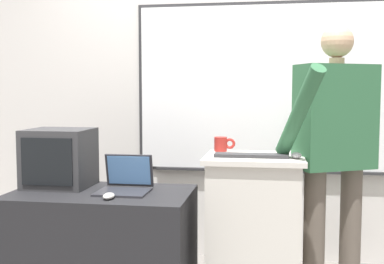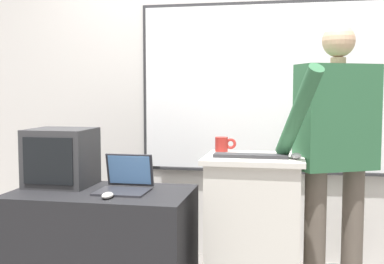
{
  "view_description": "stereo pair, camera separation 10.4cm",
  "coord_description": "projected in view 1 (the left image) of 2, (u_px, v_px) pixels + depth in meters",
  "views": [
    {
      "loc": [
        0.41,
        -2.38,
        1.3
      ],
      "look_at": [
        -0.05,
        0.48,
        1.06
      ],
      "focal_mm": 45.0,
      "sensor_mm": 36.0,
      "label": 1
    },
    {
      "loc": [
        0.51,
        -2.36,
        1.3
      ],
      "look_at": [
        -0.05,
        0.48,
        1.06
      ],
      "focal_mm": 45.0,
      "sensor_mm": 36.0,
      "label": 2
    }
  ],
  "objects": [
    {
      "name": "crt_monitor",
      "position": [
        59.0,
        158.0,
        3.0
      ],
      "size": [
        0.39,
        0.36,
        0.36
      ],
      "color": "#333335",
      "rests_on": "side_desk"
    },
    {
      "name": "person_presenter",
      "position": [
        335.0,
        143.0,
        2.91
      ],
      "size": [
        0.64,
        0.72,
        1.7
      ],
      "rotation": [
        0.0,
        0.0,
        0.47
      ],
      "color": "brown",
      "rests_on": "ground_plane"
    },
    {
      "name": "laptop",
      "position": [
        126.0,
        181.0,
        2.88
      ],
      "size": [
        0.3,
        0.29,
        0.21
      ],
      "color": "#28282D",
      "rests_on": "side_desk"
    },
    {
      "name": "coffee_mug",
      "position": [
        222.0,
        144.0,
        3.07
      ],
      "size": [
        0.13,
        0.08,
        0.09
      ],
      "color": "maroon",
      "rests_on": "lectern_podium"
    },
    {
      "name": "back_wall",
      "position": [
        220.0,
        75.0,
        3.76
      ],
      "size": [
        6.4,
        0.17,
        2.88
      ],
      "color": "silver",
      "rests_on": "ground_plane"
    },
    {
      "name": "computer_mouse_by_keyboard",
      "position": [
        296.0,
        155.0,
        2.75
      ],
      "size": [
        0.06,
        0.1,
        0.03
      ],
      "color": "#BCBCC1",
      "rests_on": "lectern_podium"
    },
    {
      "name": "wireless_keyboard",
      "position": [
        251.0,
        155.0,
        2.8
      ],
      "size": [
        0.43,
        0.12,
        0.02
      ],
      "color": "#2D2D30",
      "rests_on": "lectern_podium"
    },
    {
      "name": "lectern_podium",
      "position": [
        253.0,
        231.0,
        2.9
      ],
      "size": [
        0.58,
        0.51,
        0.92
      ],
      "color": "beige",
      "rests_on": "ground_plane"
    },
    {
      "name": "side_desk",
      "position": [
        102.0,
        250.0,
        2.89
      ],
      "size": [
        1.07,
        0.62,
        0.71
      ],
      "color": "black",
      "rests_on": "ground_plane"
    },
    {
      "name": "computer_mouse_by_laptop",
      "position": [
        109.0,
        196.0,
        2.66
      ],
      "size": [
        0.06,
        0.1,
        0.03
      ],
      "color": "silver",
      "rests_on": "side_desk"
    }
  ]
}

